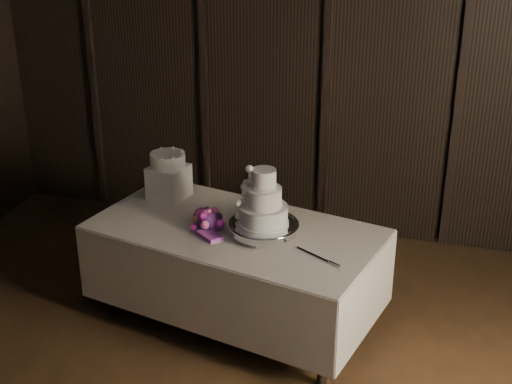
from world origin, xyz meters
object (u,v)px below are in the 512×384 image
at_px(cake_stand, 264,229).
at_px(wedding_cake, 259,203).
at_px(small_cake, 168,160).
at_px(display_table, 236,271).
at_px(box_pedestal, 169,182).
at_px(bouquet, 208,221).

bearing_deg(cake_stand, wedding_cake, -150.26).
relative_size(wedding_cake, small_cake, 1.51).
bearing_deg(cake_stand, display_table, 165.57).
relative_size(display_table, small_cake, 8.34).
relative_size(display_table, box_pedestal, 8.36).
bearing_deg(box_pedestal, small_cake, 0.00).
relative_size(cake_stand, box_pedestal, 1.86).
distance_m(display_table, box_pedestal, 0.87).
distance_m(wedding_cake, small_cake, 0.94).
relative_size(bouquet, small_cake, 1.51).
xyz_separation_m(display_table, wedding_cake, (0.19, -0.07, 0.59)).
height_order(cake_stand, bouquet, bouquet).
distance_m(cake_stand, box_pedestal, 0.96).
relative_size(display_table, wedding_cake, 5.54).
height_order(cake_stand, wedding_cake, wedding_cake).
bearing_deg(bouquet, box_pedestal, 136.76).
bearing_deg(display_table, bouquet, -146.28).
bearing_deg(small_cake, display_table, -30.07).
height_order(display_table, box_pedestal, box_pedestal).
distance_m(cake_stand, wedding_cake, 0.20).
height_order(bouquet, box_pedestal, box_pedestal).
distance_m(wedding_cake, bouquet, 0.41).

